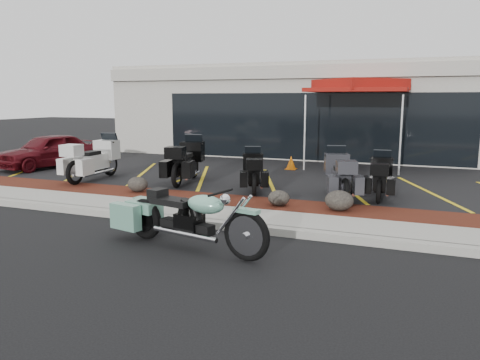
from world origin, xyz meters
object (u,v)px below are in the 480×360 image
at_px(hero_cruiser, 247,228).
at_px(parked_car, 48,150).
at_px(touring_white, 110,154).
at_px(traffic_cone, 291,163).
at_px(popup_canopy, 359,87).

relative_size(hero_cruiser, parked_car, 0.90).
xyz_separation_m(touring_white, traffic_cone, (5.02, 3.42, -0.45)).
bearing_deg(popup_canopy, traffic_cone, -155.40).
bearing_deg(traffic_cone, hero_cruiser, -79.31).
bearing_deg(hero_cruiser, traffic_cone, 113.20).
bearing_deg(hero_cruiser, parked_car, 160.22).
bearing_deg(traffic_cone, touring_white, -145.72).
relative_size(hero_cruiser, traffic_cone, 6.75).
bearing_deg(parked_car, hero_cruiser, -18.47).
xyz_separation_m(parked_car, popup_canopy, (10.22, 4.29, 2.22)).
distance_m(hero_cruiser, popup_canopy, 10.82).
height_order(hero_cruiser, traffic_cone, hero_cruiser).
xyz_separation_m(parked_car, traffic_cone, (8.21, 2.69, -0.37)).
height_order(parked_car, traffic_cone, parked_car).
bearing_deg(hero_cruiser, touring_white, 153.03).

